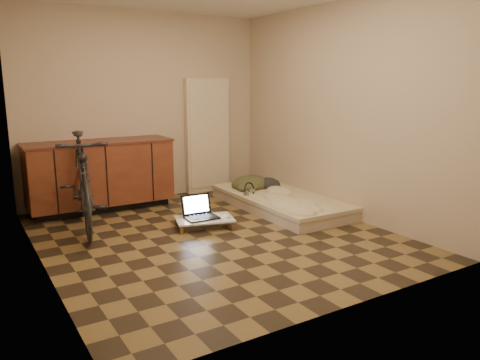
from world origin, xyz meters
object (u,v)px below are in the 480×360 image
lap_desk (204,219)px  laptop (200,213)px  bicycle (82,177)px  futon (281,201)px

lap_desk → laptop: size_ratio=1.98×
lap_desk → bicycle: bearing=165.6°
bicycle → laptop: bicycle is taller
bicycle → futon: 2.53m
lap_desk → laptop: laptop is taller
lap_desk → laptop: bearing=132.6°
futon → laptop: bearing=-172.1°
futon → lap_desk: 1.27m
laptop → lap_desk: bearing=-60.8°
bicycle → futon: bearing=-1.0°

